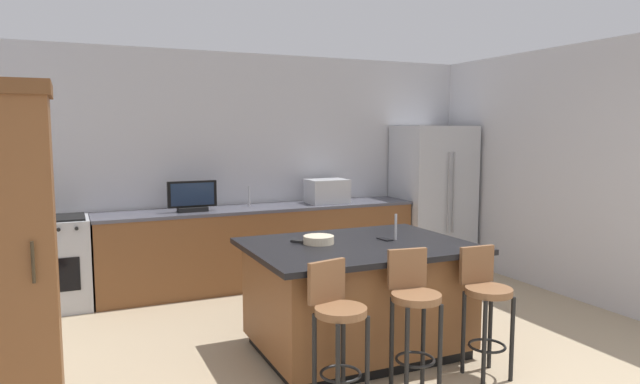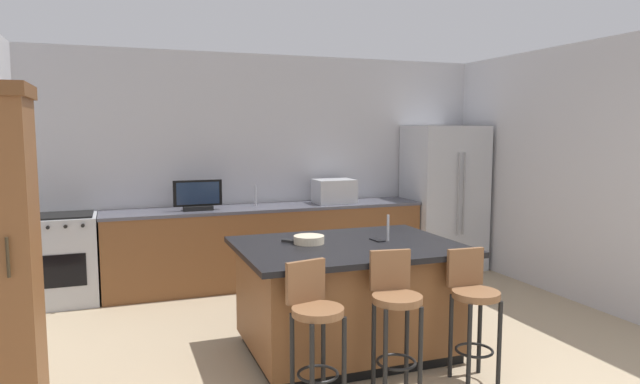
{
  "view_description": "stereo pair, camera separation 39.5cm",
  "coord_description": "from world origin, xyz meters",
  "views": [
    {
      "loc": [
        -2.16,
        -2.34,
        1.83
      ],
      "look_at": [
        0.14,
        2.75,
        1.2
      ],
      "focal_mm": 31.36,
      "sensor_mm": 36.0,
      "label": 1
    },
    {
      "loc": [
        -1.79,
        -2.49,
        1.83
      ],
      "look_at": [
        0.14,
        2.75,
        1.2
      ],
      "focal_mm": 31.36,
      "sensor_mm": 36.0,
      "label": 2
    }
  ],
  "objects": [
    {
      "name": "sink_faucet_island",
      "position": [
        0.32,
        1.61,
        1.01
      ],
      "size": [
        0.02,
        0.02,
        0.22
      ],
      "primitive_type": "cylinder",
      "color": "#B2B2B7",
      "rests_on": "kitchen_island"
    },
    {
      "name": "refrigerator",
      "position": [
        2.25,
        3.78,
        0.94
      ],
      "size": [
        0.94,
        0.77,
        1.88
      ],
      "color": "#B7BABF",
      "rests_on": "ground_plane"
    },
    {
      "name": "tv_monitor",
      "position": [
        -0.94,
        3.79,
        1.08
      ],
      "size": [
        0.53,
        0.16,
        0.34
      ],
      "color": "black",
      "rests_on": "counter_back"
    },
    {
      "name": "sink_faucet_back",
      "position": [
        -0.24,
        3.94,
        1.05
      ],
      "size": [
        0.02,
        0.02,
        0.24
      ],
      "primitive_type": "cylinder",
      "color": "#B2B2B7",
      "rests_on": "counter_back"
    },
    {
      "name": "kitchen_island",
      "position": [
        -0.04,
        1.61,
        0.46
      ],
      "size": [
        1.77,
        1.32,
        0.9
      ],
      "color": "black",
      "rests_on": "ground_plane"
    },
    {
      "name": "bar_stool_center",
      "position": [
        -0.04,
        0.79,
        0.6
      ],
      "size": [
        0.34,
        0.36,
        1.0
      ],
      "rotation": [
        0.0,
        0.0,
        -0.13
      ],
      "color": "brown",
      "rests_on": "ground_plane"
    },
    {
      "name": "wall_right",
      "position": [
        2.83,
        2.11,
        1.36
      ],
      "size": [
        0.12,
        4.62,
        2.73
      ],
      "primitive_type": "cube",
      "color": "#BCBCC1",
      "rests_on": "ground_plane"
    },
    {
      "name": "bar_stool_right",
      "position": [
        0.6,
        0.81,
        0.57
      ],
      "size": [
        0.34,
        0.34,
        0.96
      ],
      "rotation": [
        0.0,
        0.0,
        -0.05
      ],
      "color": "brown",
      "rests_on": "ground_plane"
    },
    {
      "name": "counter_back",
      "position": [
        -0.11,
        3.84,
        0.47
      ],
      "size": [
        3.75,
        0.62,
        0.93
      ],
      "color": "brown",
      "rests_on": "ground_plane"
    },
    {
      "name": "bar_stool_left",
      "position": [
        -0.61,
        0.82,
        0.58
      ],
      "size": [
        0.35,
        0.37,
        0.97
      ],
      "rotation": [
        0.0,
        0.0,
        0.22
      ],
      "color": "brown",
      "rests_on": "ground_plane"
    },
    {
      "name": "cell_phone",
      "position": [
        0.24,
        1.66,
        0.91
      ],
      "size": [
        0.08,
        0.16,
        0.01
      ],
      "primitive_type": "cube",
      "rotation": [
        0.0,
        0.0,
        0.1
      ],
      "color": "black",
      "rests_on": "kitchen_island"
    },
    {
      "name": "microwave",
      "position": [
        0.72,
        3.84,
        1.07
      ],
      "size": [
        0.48,
        0.36,
        0.29
      ],
      "primitive_type": "cube",
      "color": "#B7BABF",
      "rests_on": "counter_back"
    },
    {
      "name": "range_oven",
      "position": [
        -2.36,
        3.84,
        0.47
      ],
      "size": [
        0.72,
        0.63,
        0.95
      ],
      "color": "#B7BABF",
      "rests_on": "ground_plane"
    },
    {
      "name": "tv_remote",
      "position": [
        -0.45,
        1.82,
        0.91
      ],
      "size": [
        0.14,
        0.16,
        0.02
      ],
      "primitive_type": "cube",
      "rotation": [
        0.0,
        0.0,
        0.7
      ],
      "color": "black",
      "rests_on": "kitchen_island"
    },
    {
      "name": "wall_back",
      "position": [
        0.0,
        4.22,
        1.36
      ],
      "size": [
        6.06,
        0.12,
        2.73
      ],
      "primitive_type": "cube",
      "color": "#BCBCC1",
      "rests_on": "ground_plane"
    },
    {
      "name": "fruit_bowl",
      "position": [
        -0.33,
        1.74,
        0.94
      ],
      "size": [
        0.25,
        0.25,
        0.06
      ],
      "primitive_type": "cylinder",
      "color": "beige",
      "rests_on": "kitchen_island"
    }
  ]
}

